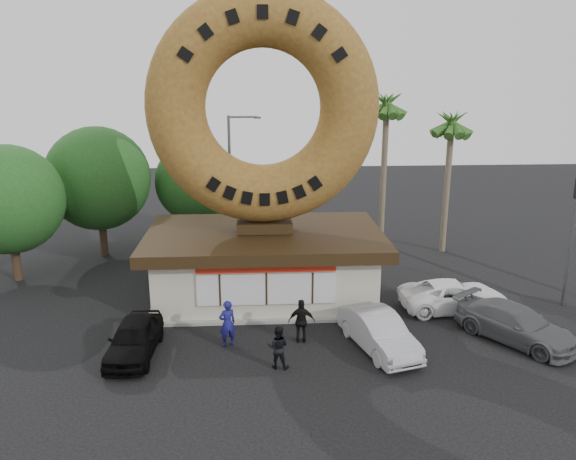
{
  "coord_description": "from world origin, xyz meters",
  "views": [
    {
      "loc": [
        -0.44,
        -19.7,
        10.57
      ],
      "look_at": [
        1.0,
        4.0,
        3.89
      ],
      "focal_mm": 35.0,
      "sensor_mm": 36.0,
      "label": 1
    }
  ],
  "objects_px": {
    "person_right": "(302,321)",
    "car_black": "(134,338)",
    "person_center": "(278,347)",
    "car_silver": "(379,332)",
    "car_grey": "(516,324)",
    "street_lamp": "(232,171)",
    "giant_donut": "(263,108)",
    "car_white": "(454,296)",
    "donut_shop": "(265,262)",
    "traffic_signal": "(574,226)",
    "person_left": "(227,323)"
  },
  "relations": [
    {
      "from": "donut_shop",
      "to": "car_silver",
      "type": "xyz_separation_m",
      "value": [
        4.34,
        -5.79,
        -1.03
      ]
    },
    {
      "from": "car_black",
      "to": "traffic_signal",
      "type": "bearing_deg",
      "value": 13.69
    },
    {
      "from": "person_left",
      "to": "person_center",
      "type": "height_order",
      "value": "person_left"
    },
    {
      "from": "donut_shop",
      "to": "person_center",
      "type": "bearing_deg",
      "value": -87.33
    },
    {
      "from": "street_lamp",
      "to": "person_center",
      "type": "xyz_separation_m",
      "value": [
        2.18,
        -17.02,
        -3.65
      ]
    },
    {
      "from": "car_black",
      "to": "giant_donut",
      "type": "bearing_deg",
      "value": 50.67
    },
    {
      "from": "donut_shop",
      "to": "person_right",
      "type": "xyz_separation_m",
      "value": [
        1.36,
        -5.01,
        -0.85
      ]
    },
    {
      "from": "giant_donut",
      "to": "car_white",
      "type": "height_order",
      "value": "giant_donut"
    },
    {
      "from": "person_right",
      "to": "car_silver",
      "type": "distance_m",
      "value": 3.09
    },
    {
      "from": "person_center",
      "to": "car_silver",
      "type": "bearing_deg",
      "value": -150.48
    },
    {
      "from": "giant_donut",
      "to": "car_white",
      "type": "xyz_separation_m",
      "value": [
        8.62,
        -2.22,
        -8.36
      ]
    },
    {
      "from": "person_center",
      "to": "person_right",
      "type": "bearing_deg",
      "value": -104.84
    },
    {
      "from": "person_right",
      "to": "car_black",
      "type": "bearing_deg",
      "value": 9.05
    },
    {
      "from": "traffic_signal",
      "to": "donut_shop",
      "type": "bearing_deg",
      "value": 171.9
    },
    {
      "from": "giant_donut",
      "to": "car_grey",
      "type": "relative_size",
      "value": 2.1
    },
    {
      "from": "traffic_signal",
      "to": "person_right",
      "type": "xyz_separation_m",
      "value": [
        -12.64,
        -3.02,
        -2.95
      ]
    },
    {
      "from": "person_right",
      "to": "person_center",
      "type": "bearing_deg",
      "value": 65.41
    },
    {
      "from": "person_center",
      "to": "car_silver",
      "type": "distance_m",
      "value": 4.2
    },
    {
      "from": "person_center",
      "to": "car_black",
      "type": "xyz_separation_m",
      "value": [
        -5.49,
        1.29,
        -0.12
      ]
    },
    {
      "from": "street_lamp",
      "to": "car_black",
      "type": "height_order",
      "value": "street_lamp"
    },
    {
      "from": "person_right",
      "to": "car_grey",
      "type": "distance_m",
      "value": 8.71
    },
    {
      "from": "person_left",
      "to": "traffic_signal",
      "type": "bearing_deg",
      "value": 167.36
    },
    {
      "from": "giant_donut",
      "to": "car_grey",
      "type": "bearing_deg",
      "value": -28.24
    },
    {
      "from": "street_lamp",
      "to": "traffic_signal",
      "type": "height_order",
      "value": "street_lamp"
    },
    {
      "from": "donut_shop",
      "to": "person_left",
      "type": "relative_size",
      "value": 5.8
    },
    {
      "from": "car_black",
      "to": "car_silver",
      "type": "height_order",
      "value": "car_silver"
    },
    {
      "from": "car_silver",
      "to": "car_white",
      "type": "xyz_separation_m",
      "value": [
        4.28,
        3.58,
        -0.05
      ]
    },
    {
      "from": "person_center",
      "to": "person_left",
      "type": "bearing_deg",
      "value": -31.21
    },
    {
      "from": "person_left",
      "to": "person_right",
      "type": "distance_m",
      "value": 2.98
    },
    {
      "from": "car_black",
      "to": "car_grey",
      "type": "bearing_deg",
      "value": 3.92
    },
    {
      "from": "donut_shop",
      "to": "person_right",
      "type": "relative_size",
      "value": 6.1
    },
    {
      "from": "car_white",
      "to": "donut_shop",
      "type": "bearing_deg",
      "value": 73.23
    },
    {
      "from": "person_right",
      "to": "car_black",
      "type": "relative_size",
      "value": 0.44
    },
    {
      "from": "traffic_signal",
      "to": "person_center",
      "type": "xyz_separation_m",
      "value": [
        -13.67,
        -5.01,
        -3.04
      ]
    },
    {
      "from": "giant_donut",
      "to": "car_black",
      "type": "height_order",
      "value": "giant_donut"
    },
    {
      "from": "car_black",
      "to": "car_silver",
      "type": "bearing_deg",
      "value": 2.26
    },
    {
      "from": "traffic_signal",
      "to": "car_grey",
      "type": "distance_m",
      "value": 6.08
    },
    {
      "from": "car_silver",
      "to": "car_white",
      "type": "distance_m",
      "value": 5.58
    },
    {
      "from": "street_lamp",
      "to": "car_black",
      "type": "distance_m",
      "value": 16.51
    },
    {
      "from": "traffic_signal",
      "to": "person_left",
      "type": "bearing_deg",
      "value": -168.6
    },
    {
      "from": "giant_donut",
      "to": "person_center",
      "type": "xyz_separation_m",
      "value": [
        0.33,
        -7.02,
        -8.21
      ]
    },
    {
      "from": "person_center",
      "to": "giant_donut",
      "type": "bearing_deg",
      "value": -74.66
    },
    {
      "from": "street_lamp",
      "to": "car_grey",
      "type": "height_order",
      "value": "street_lamp"
    },
    {
      "from": "street_lamp",
      "to": "person_left",
      "type": "distance_m",
      "value": 15.56
    },
    {
      "from": "car_silver",
      "to": "traffic_signal",
      "type": "bearing_deg",
      "value": 4.96
    },
    {
      "from": "street_lamp",
      "to": "traffic_signal",
      "type": "distance_m",
      "value": 19.9
    },
    {
      "from": "person_right",
      "to": "car_grey",
      "type": "xyz_separation_m",
      "value": [
        8.7,
        -0.38,
        -0.19
      ]
    },
    {
      "from": "person_center",
      "to": "car_white",
      "type": "distance_m",
      "value": 9.59
    },
    {
      "from": "giant_donut",
      "to": "car_black",
      "type": "distance_m",
      "value": 11.36
    },
    {
      "from": "person_center",
      "to": "traffic_signal",
      "type": "bearing_deg",
      "value": -147.2
    }
  ]
}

